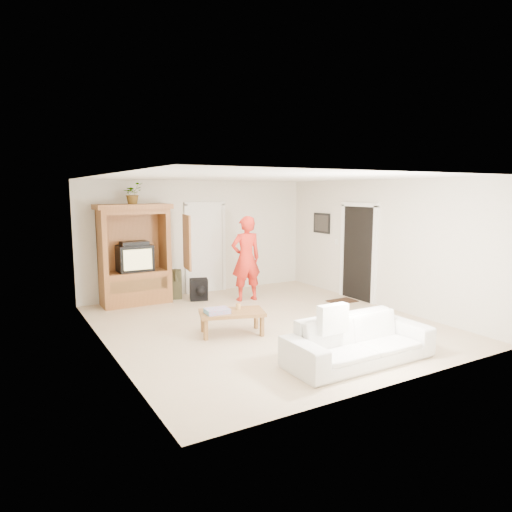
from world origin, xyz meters
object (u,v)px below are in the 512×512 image
at_px(man, 246,259).
at_px(sofa, 359,340).
at_px(armoire, 136,261).
at_px(coffee_table, 232,314).

bearing_deg(man, sofa, 89.71).
height_order(man, sofa, man).
bearing_deg(man, armoire, -17.66).
height_order(armoire, man, armoire).
xyz_separation_m(man, sofa, (-0.39, -3.97, -0.60)).
relative_size(armoire, man, 1.14).
bearing_deg(sofa, armoire, 109.84).
bearing_deg(man, coffee_table, 60.79).
bearing_deg(sofa, coffee_table, 115.82).
distance_m(armoire, coffee_table, 3.04).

